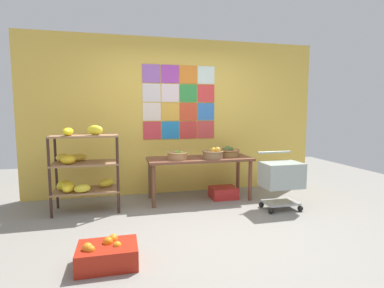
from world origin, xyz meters
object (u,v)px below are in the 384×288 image
at_px(fruit_basket_back_left, 177,155).
at_px(shopping_cart, 281,177).
at_px(produce_crate_under_table, 223,193).
at_px(fruit_basket_back_right, 213,153).
at_px(banana_shelf_unit, 81,165).
at_px(display_table, 200,163).
at_px(orange_crate_foreground, 107,254).
at_px(fruit_basket_left, 228,152).

relative_size(fruit_basket_back_left, shopping_cart, 0.39).
height_order(produce_crate_under_table, shopping_cart, shopping_cart).
bearing_deg(fruit_basket_back_left, fruit_basket_back_right, -3.82).
distance_m(banana_shelf_unit, shopping_cart, 2.85).
xyz_separation_m(banana_shelf_unit, display_table, (1.77, 0.16, -0.06)).
bearing_deg(fruit_basket_back_left, shopping_cart, -25.82).
height_order(banana_shelf_unit, shopping_cart, banana_shelf_unit).
bearing_deg(shopping_cart, fruit_basket_back_left, 161.01).
bearing_deg(orange_crate_foreground, produce_crate_under_table, 45.17).
bearing_deg(display_table, fruit_basket_left, 8.26).
bearing_deg(display_table, produce_crate_under_table, -4.15).
relative_size(banana_shelf_unit, fruit_basket_left, 3.13).
bearing_deg(produce_crate_under_table, banana_shelf_unit, -176.52).
distance_m(display_table, fruit_basket_left, 0.54).
bearing_deg(banana_shelf_unit, fruit_basket_back_left, 3.24).
xyz_separation_m(fruit_basket_back_left, fruit_basket_back_right, (0.56, -0.04, 0.02)).
distance_m(fruit_basket_back_right, shopping_cart, 1.08).
distance_m(banana_shelf_unit, produce_crate_under_table, 2.24).
height_order(display_table, fruit_basket_left, fruit_basket_left).
bearing_deg(fruit_basket_left, produce_crate_under_table, -137.39).
distance_m(display_table, produce_crate_under_table, 0.65).
bearing_deg(fruit_basket_back_right, fruit_basket_left, 31.05).
bearing_deg(shopping_cart, fruit_basket_left, 128.17).
bearing_deg(fruit_basket_back_right, banana_shelf_unit, -178.80).
relative_size(display_table, fruit_basket_back_right, 4.95).
bearing_deg(produce_crate_under_table, shopping_cart, -49.64).
bearing_deg(banana_shelf_unit, orange_crate_foreground, -76.36).
height_order(fruit_basket_back_left, orange_crate_foreground, fruit_basket_back_left).
bearing_deg(banana_shelf_unit, shopping_cart, -12.06).
xyz_separation_m(fruit_basket_back_left, produce_crate_under_table, (0.77, 0.05, -0.65)).
relative_size(banana_shelf_unit, orange_crate_foreground, 2.26).
xyz_separation_m(display_table, fruit_basket_back_left, (-0.38, -0.08, 0.15)).
relative_size(orange_crate_foreground, shopping_cart, 0.66).
height_order(display_table, fruit_basket_back_left, fruit_basket_back_left).
height_order(display_table, produce_crate_under_table, display_table).
xyz_separation_m(fruit_basket_back_left, fruit_basket_left, (0.89, 0.16, 0.01)).
bearing_deg(shopping_cart, fruit_basket_back_right, 149.30).
relative_size(fruit_basket_back_left, fruit_basket_left, 0.82).
distance_m(orange_crate_foreground, shopping_cart, 2.63).
bearing_deg(display_table, orange_crate_foreground, -127.12).
bearing_deg(fruit_basket_back_left, produce_crate_under_table, 3.93).
xyz_separation_m(display_table, produce_crate_under_table, (0.40, -0.03, -0.51)).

